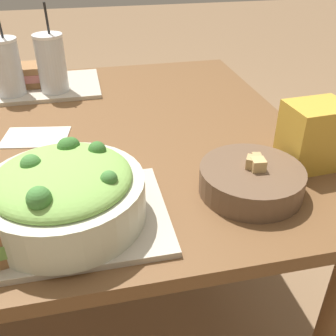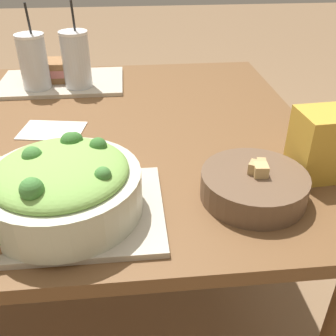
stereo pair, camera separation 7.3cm
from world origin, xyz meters
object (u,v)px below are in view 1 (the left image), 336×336
(salad_bowl, at_px, (64,192))
(chip_bag, at_px, (313,136))
(baguette_near, at_px, (30,179))
(soup_bowl, at_px, (251,179))
(sandwich_far, at_px, (20,76))
(drink_cup_dark, at_px, (7,69))
(drink_cup_red, at_px, (52,65))
(napkin_folded, at_px, (37,137))

(salad_bowl, xyz_separation_m, chip_bag, (0.52, 0.09, 0.00))
(baguette_near, distance_m, chip_bag, 0.58)
(salad_bowl, xyz_separation_m, baguette_near, (-0.07, 0.09, -0.02))
(soup_bowl, xyz_separation_m, baguette_near, (-0.42, 0.07, 0.01))
(sandwich_far, xyz_separation_m, drink_cup_dark, (-0.02, -0.07, 0.05))
(drink_cup_red, height_order, chip_bag, drink_cup_red)
(baguette_near, height_order, chip_bag, chip_bag)
(soup_bowl, relative_size, drink_cup_dark, 0.80)
(soup_bowl, bearing_deg, drink_cup_dark, 129.64)
(salad_bowl, bearing_deg, soup_bowl, 3.23)
(napkin_folded, bearing_deg, drink_cup_red, 82.03)
(salad_bowl, height_order, chip_bag, chip_bag)
(baguette_near, height_order, drink_cup_dark, drink_cup_dark)
(salad_bowl, distance_m, chip_bag, 0.52)
(drink_cup_dark, bearing_deg, baguette_near, -79.96)
(salad_bowl, bearing_deg, baguette_near, 125.59)
(drink_cup_red, bearing_deg, soup_bowl, -58.12)
(drink_cup_red, xyz_separation_m, napkin_folded, (-0.04, -0.29, -0.09))
(drink_cup_red, bearing_deg, drink_cup_dark, 180.00)
(napkin_folded, bearing_deg, drink_cup_dark, 106.79)
(soup_bowl, distance_m, baguette_near, 0.42)
(salad_bowl, distance_m, napkin_folded, 0.36)
(drink_cup_dark, distance_m, chip_bag, 0.88)
(chip_bag, bearing_deg, salad_bowl, -174.03)
(napkin_folded, bearing_deg, sandwich_far, 100.51)
(salad_bowl, bearing_deg, napkin_folded, 102.18)
(drink_cup_red, distance_m, napkin_folded, 0.31)
(drink_cup_dark, bearing_deg, sandwich_far, 74.15)
(drink_cup_dark, bearing_deg, napkin_folded, -73.21)
(salad_bowl, distance_m, drink_cup_red, 0.64)
(baguette_near, distance_m, drink_cup_dark, 0.56)
(baguette_near, relative_size, drink_cup_dark, 0.64)
(drink_cup_dark, bearing_deg, drink_cup_red, 0.00)
(drink_cup_red, bearing_deg, napkin_folded, -97.97)
(soup_bowl, relative_size, drink_cup_red, 0.79)
(baguette_near, height_order, sandwich_far, sandwich_far)
(salad_bowl, relative_size, soup_bowl, 1.35)
(drink_cup_dark, relative_size, chip_bag, 1.80)
(baguette_near, distance_m, sandwich_far, 0.63)
(baguette_near, bearing_deg, salad_bowl, -144.41)
(salad_bowl, bearing_deg, drink_cup_dark, 104.29)
(sandwich_far, height_order, chip_bag, chip_bag)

